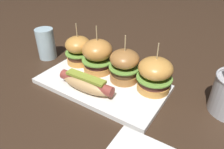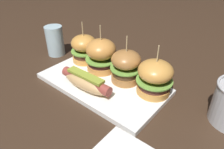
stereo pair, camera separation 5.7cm
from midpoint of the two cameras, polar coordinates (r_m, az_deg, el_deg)
The scene contains 8 objects.
ground_plane at distance 0.62m, azimuth -0.03°, elevation -3.08°, with size 3.00×3.00×0.00m, color #382619.
platter_main at distance 0.62m, azimuth -0.03°, elevation -2.55°, with size 0.38×0.20×0.01m, color white.
hot_dog at distance 0.57m, azimuth -4.40°, elevation -2.07°, with size 0.17×0.05×0.05m.
slider_far_left at distance 0.71m, azimuth -5.40°, elevation 7.17°, with size 0.09×0.09×0.14m.
slider_center_left at distance 0.65m, azimuth -0.50°, elevation 5.38°, with size 0.10×0.10×0.15m.
slider_center_right at distance 0.60m, azimuth 6.57°, elevation 2.23°, with size 0.09×0.09×0.14m.
slider_far_right at distance 0.56m, azimuth 14.58°, elevation -0.81°, with size 0.10×0.10×0.14m.
water_glass at distance 0.80m, azimuth -13.48°, elevation 9.01°, with size 0.06×0.06×0.11m, color silver.
Camera 2 is at (0.35, -0.37, 0.36)m, focal length 33.15 mm.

